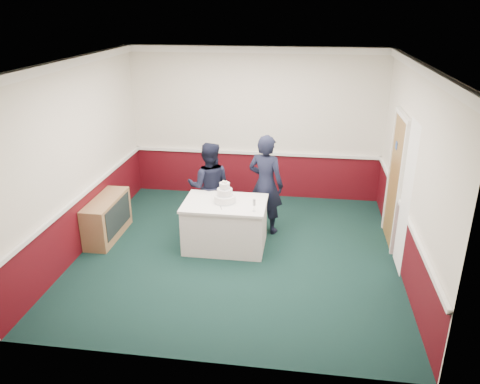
# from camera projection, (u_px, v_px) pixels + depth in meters

# --- Properties ---
(ground) EXTENTS (5.00, 5.00, 0.00)m
(ground) POSITION_uv_depth(u_px,v_px,m) (238.00, 253.00, 7.53)
(ground) COLOR #112A26
(ground) RESTS_ON ground
(room_shell) EXTENTS (5.00, 5.00, 3.00)m
(room_shell) POSITION_uv_depth(u_px,v_px,m) (248.00, 124.00, 7.35)
(room_shell) COLOR silver
(room_shell) RESTS_ON ground
(sideboard) EXTENTS (0.41, 1.20, 0.70)m
(sideboard) POSITION_uv_depth(u_px,v_px,m) (107.00, 218.00, 7.93)
(sideboard) COLOR #98704A
(sideboard) RESTS_ON ground
(cake_table) EXTENTS (1.32, 0.92, 0.79)m
(cake_table) POSITION_uv_depth(u_px,v_px,m) (225.00, 224.00, 7.59)
(cake_table) COLOR white
(cake_table) RESTS_ON ground
(wedding_cake) EXTENTS (0.35, 0.35, 0.36)m
(wedding_cake) POSITION_uv_depth(u_px,v_px,m) (225.00, 196.00, 7.41)
(wedding_cake) COLOR white
(wedding_cake) RESTS_ON cake_table
(cake_knife) EXTENTS (0.08, 0.21, 0.00)m
(cake_knife) POSITION_uv_depth(u_px,v_px,m) (221.00, 207.00, 7.27)
(cake_knife) COLOR silver
(cake_knife) RESTS_ON cake_table
(champagne_flute) EXTENTS (0.05, 0.05, 0.21)m
(champagne_flute) POSITION_uv_depth(u_px,v_px,m) (254.00, 203.00, 7.07)
(champagne_flute) COLOR silver
(champagne_flute) RESTS_ON cake_table
(person_man) EXTENTS (0.82, 0.67, 1.57)m
(person_man) POSITION_uv_depth(u_px,v_px,m) (209.00, 186.00, 8.12)
(person_man) COLOR black
(person_man) RESTS_ON ground
(person_woman) EXTENTS (0.74, 0.61, 1.74)m
(person_woman) POSITION_uv_depth(u_px,v_px,m) (266.00, 184.00, 7.95)
(person_woman) COLOR black
(person_woman) RESTS_ON ground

